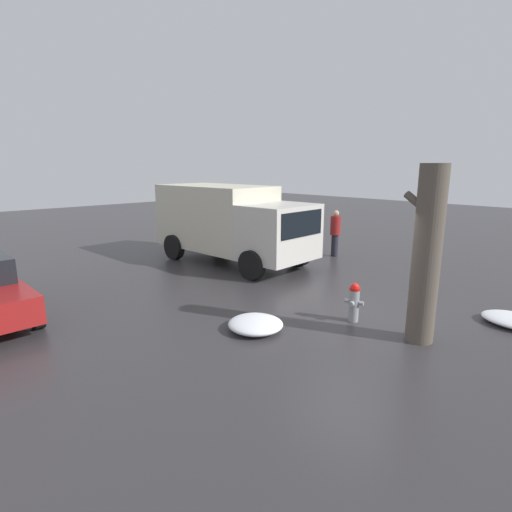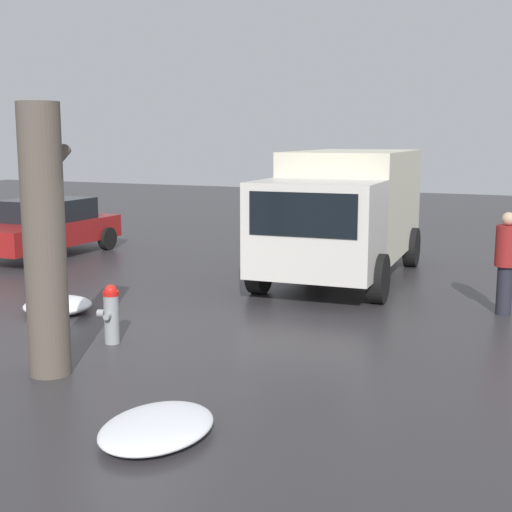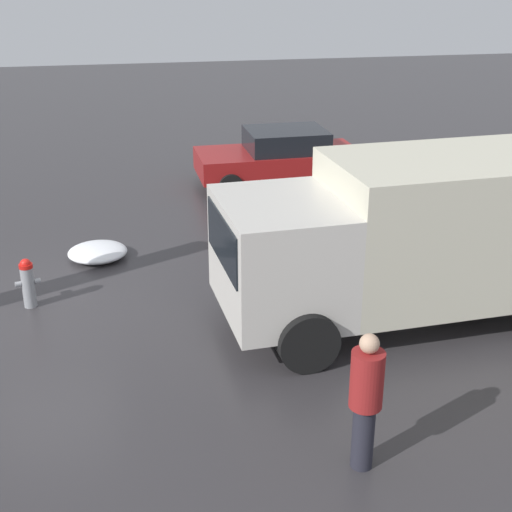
{
  "view_description": "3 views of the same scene",
  "coord_description": "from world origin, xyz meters",
  "px_view_note": "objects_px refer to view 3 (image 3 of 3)",
  "views": [
    {
      "loc": [
        -4.53,
        7.22,
        3.34
      ],
      "look_at": [
        3.59,
        -0.45,
        0.81
      ],
      "focal_mm": 28.0,
      "sensor_mm": 36.0,
      "label": 1
    },
    {
      "loc": [
        -8.29,
        -6.0,
        2.98
      ],
      "look_at": [
        3.75,
        -0.62,
        0.75
      ],
      "focal_mm": 50.0,
      "sensor_mm": 36.0,
      "label": 2
    },
    {
      "loc": [
        1.6,
        -11.38,
        5.47
      ],
      "look_at": [
        3.79,
        -0.6,
        0.86
      ],
      "focal_mm": 50.0,
      "sensor_mm": 36.0,
      "label": 3
    }
  ],
  "objects_px": {
    "fire_hydrant": "(28,282)",
    "delivery_truck": "(416,233)",
    "pedestrian": "(366,397)",
    "parked_car": "(280,156)"
  },
  "relations": [
    {
      "from": "parked_car",
      "to": "pedestrian",
      "type": "bearing_deg",
      "value": 170.71
    },
    {
      "from": "delivery_truck",
      "to": "pedestrian",
      "type": "relative_size",
      "value": 3.5
    },
    {
      "from": "pedestrian",
      "to": "parked_car",
      "type": "relative_size",
      "value": 0.41
    },
    {
      "from": "delivery_truck",
      "to": "parked_car",
      "type": "distance_m",
      "value": 7.8
    },
    {
      "from": "fire_hydrant",
      "to": "delivery_truck",
      "type": "distance_m",
      "value": 6.44
    },
    {
      "from": "fire_hydrant",
      "to": "parked_car",
      "type": "height_order",
      "value": "parked_car"
    },
    {
      "from": "parked_car",
      "to": "delivery_truck",
      "type": "bearing_deg",
      "value": -178.24
    },
    {
      "from": "fire_hydrant",
      "to": "delivery_truck",
      "type": "relative_size",
      "value": 0.14
    },
    {
      "from": "fire_hydrant",
      "to": "delivery_truck",
      "type": "xyz_separation_m",
      "value": [
        6.15,
        -1.62,
        1.02
      ]
    },
    {
      "from": "delivery_truck",
      "to": "pedestrian",
      "type": "distance_m",
      "value": 4.0
    }
  ]
}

